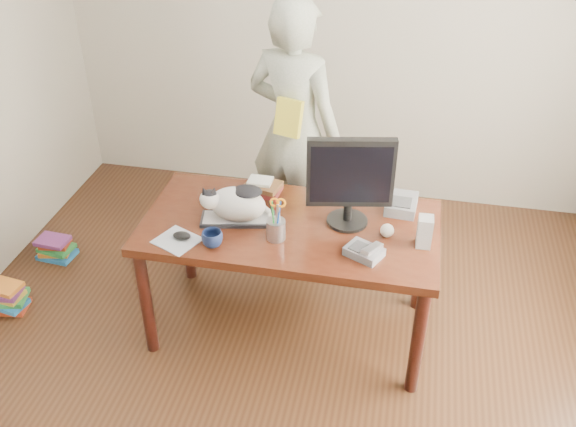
% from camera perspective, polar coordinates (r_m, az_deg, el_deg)
% --- Properties ---
extents(room, '(4.50, 4.50, 4.50)m').
position_cam_1_polar(room, '(2.65, -2.41, 2.55)').
color(room, black).
rests_on(room, ground).
extents(desk, '(1.60, 0.80, 0.75)m').
position_cam_1_polar(desk, '(3.62, 0.41, -2.16)').
color(desk, black).
rests_on(desk, ground).
extents(keyboard, '(0.43, 0.23, 0.02)m').
position_cam_1_polar(keyboard, '(3.50, -4.44, -0.48)').
color(keyboard, black).
rests_on(keyboard, desk).
extents(cat, '(0.39, 0.25, 0.23)m').
position_cam_1_polar(cat, '(3.44, -4.72, 0.97)').
color(cat, silver).
rests_on(cat, keyboard).
extents(monitor, '(0.46, 0.26, 0.51)m').
position_cam_1_polar(monitor, '(3.33, 5.55, 3.17)').
color(monitor, black).
rests_on(monitor, desk).
extents(pen_cup, '(0.11, 0.10, 0.25)m').
position_cam_1_polar(pen_cup, '(3.32, -1.07, -1.24)').
color(pen_cup, '#9C9CA1').
rests_on(pen_cup, desk).
extents(mousepad, '(0.27, 0.26, 0.00)m').
position_cam_1_polar(mousepad, '(3.39, -9.82, -2.37)').
color(mousepad, '#B2B7BE').
rests_on(mousepad, desk).
extents(mouse, '(0.11, 0.09, 0.04)m').
position_cam_1_polar(mouse, '(3.39, -9.42, -1.95)').
color(mouse, black).
rests_on(mouse, mousepad).
extents(coffee_mug, '(0.15, 0.15, 0.09)m').
position_cam_1_polar(coffee_mug, '(3.30, -6.75, -2.25)').
color(coffee_mug, black).
rests_on(coffee_mug, desk).
extents(phone, '(0.22, 0.20, 0.08)m').
position_cam_1_polar(phone, '(3.24, 6.85, -3.35)').
color(phone, slate).
rests_on(phone, desk).
extents(speaker, '(0.08, 0.09, 0.17)m').
position_cam_1_polar(speaker, '(3.33, 12.05, -1.58)').
color(speaker, gray).
rests_on(speaker, desk).
extents(baseball, '(0.07, 0.07, 0.07)m').
position_cam_1_polar(baseball, '(3.39, 8.80, -1.50)').
color(baseball, beige).
rests_on(baseball, desk).
extents(book_stack, '(0.24, 0.19, 0.08)m').
position_cam_1_polar(book_stack, '(3.73, -2.30, 2.38)').
color(book_stack, '#531616').
rests_on(book_stack, desk).
extents(calculator, '(0.18, 0.23, 0.07)m').
position_cam_1_polar(calculator, '(3.63, 10.05, 0.84)').
color(calculator, slate).
rests_on(calculator, desk).
extents(person, '(0.73, 0.59, 1.76)m').
position_cam_1_polar(person, '(4.15, 0.53, 7.34)').
color(person, beige).
rests_on(person, ground).
extents(held_book, '(0.19, 0.14, 0.23)m').
position_cam_1_polar(held_book, '(3.93, 0.06, 8.52)').
color(held_book, yellow).
rests_on(held_book, person).
extents(book_pile_a, '(0.27, 0.22, 0.18)m').
position_cam_1_polar(book_pile_a, '(4.36, -23.75, -6.84)').
color(book_pile_a, '#A43117').
rests_on(book_pile_a, ground).
extents(book_pile_b, '(0.26, 0.20, 0.15)m').
position_cam_1_polar(book_pile_b, '(4.71, -19.95, -2.89)').
color(book_pile_b, '#1B61A7').
rests_on(book_pile_b, ground).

